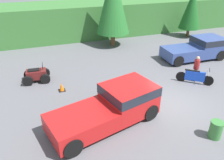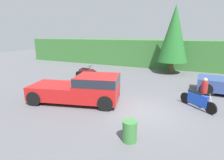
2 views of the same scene
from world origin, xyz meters
name	(u,v)px [view 1 (image 1 of 2)]	position (x,y,z in m)	size (l,w,h in m)	color
ground_plane	(172,104)	(0.00, 0.00, 0.00)	(80.00, 80.00, 0.00)	#5B5B60
hillside_backdrop	(95,18)	(0.00, 16.00, 1.74)	(44.00, 6.00, 3.49)	#387033
tree_left	(113,1)	(0.37, 11.10, 4.24)	(3.17, 3.17, 7.20)	brown
tree_mid_left	(192,8)	(9.37, 11.13, 3.05)	(2.29, 2.29, 5.19)	brown
pickup_truck_red	(113,105)	(-3.72, -0.24, 0.96)	(5.92, 3.52, 1.79)	red
pickup_truck_second	(199,48)	(6.05, 5.36, 0.95)	(5.32, 2.45, 1.79)	#334784
dirt_bike	(195,77)	(2.85, 1.70, 0.48)	(1.91, 1.65, 1.15)	black
quad_atv	(37,75)	(-7.21, 5.64, 0.47)	(1.86, 1.33, 1.19)	black
rider_person	(196,68)	(3.14, 2.05, 0.97)	(0.51, 0.51, 1.79)	black
traffic_cone	(62,87)	(-5.79, 3.73, 0.25)	(0.42, 0.42, 0.55)	black
steel_barrel	(216,130)	(0.31, -3.01, 0.44)	(0.58, 0.58, 0.88)	#387A38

